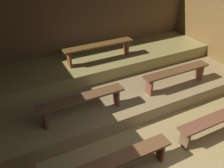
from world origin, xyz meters
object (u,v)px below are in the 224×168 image
(bench_lower_right, at_px, (177,73))
(bench_middle_center, at_px, (99,47))
(bench_lower_left, at_px, (82,101))
(bench_floor_left, at_px, (104,167))

(bench_lower_right, relative_size, bench_middle_center, 0.95)
(bench_middle_center, bearing_deg, bench_lower_left, -125.21)
(bench_floor_left, distance_m, bench_lower_right, 2.86)
(bench_lower_left, bearing_deg, bench_middle_center, 54.79)
(bench_lower_left, height_order, bench_middle_center, bench_middle_center)
(bench_floor_left, xyz_separation_m, bench_lower_left, (0.19, 1.36, 0.30))
(bench_floor_left, relative_size, bench_middle_center, 1.30)
(bench_lower_right, distance_m, bench_middle_center, 1.97)
(bench_middle_center, bearing_deg, bench_lower_right, -49.20)
(bench_floor_left, bearing_deg, bench_lower_right, 28.53)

